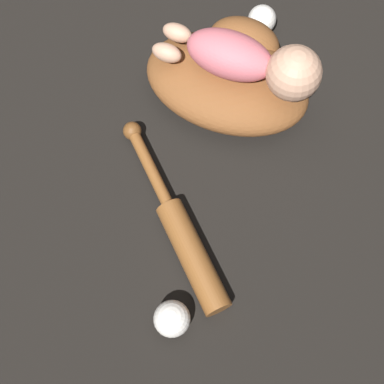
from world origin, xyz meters
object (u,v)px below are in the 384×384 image
at_px(baby_figure, 253,62).
at_px(baseball_bat, 182,234).
at_px(baseball_spare, 262,19).
at_px(baseball, 172,319).
at_px(baseball_glove, 230,76).

distance_m(baby_figure, baseball_bat, 0.37).
bearing_deg(baby_figure, baseball_spare, 83.84).
relative_size(baseball, baseball_spare, 1.04).
distance_m(baseball_glove, baseball, 0.54).
relative_size(baby_figure, baseball_bat, 0.88).
relative_size(baseball_glove, baseball_bat, 1.05).
distance_m(baseball_glove, baseball_spare, 0.19).
distance_m(baseball, baseball_spare, 0.73).
relative_size(baseball_bat, baseball_spare, 5.94).
xyz_separation_m(baby_figure, baseball_bat, (-0.11, -0.33, -0.13)).
xyz_separation_m(baby_figure, baseball_spare, (0.02, 0.21, -0.12)).
xyz_separation_m(baseball_bat, baseball_spare, (0.13, 0.55, 0.01)).
height_order(baseball_glove, baseball, baseball_glove).
bearing_deg(baseball_bat, baseball_glove, 79.42).
xyz_separation_m(baseball_glove, baby_figure, (0.04, -0.03, 0.10)).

